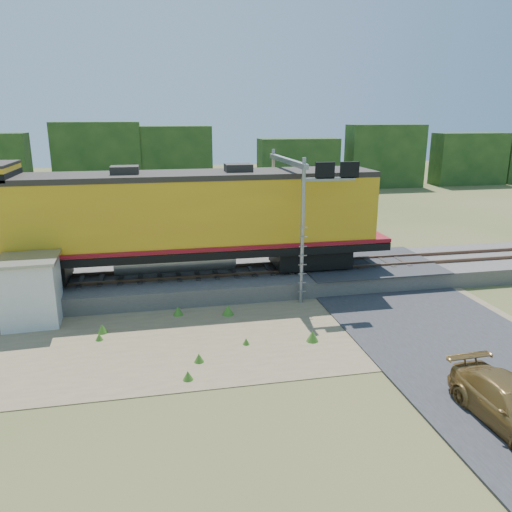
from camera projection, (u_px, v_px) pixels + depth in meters
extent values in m
plane|color=#475123|center=(258.00, 337.00, 19.28)|extent=(140.00, 140.00, 0.00)
cube|color=slate|center=(233.00, 279.00, 24.83)|extent=(70.00, 5.00, 0.80)
cube|color=brown|center=(236.00, 274.00, 24.02)|extent=(70.00, 0.10, 0.16)
cube|color=brown|center=(231.00, 266.00, 25.38)|extent=(70.00, 0.10, 0.16)
cube|color=#8C7754|center=(205.00, 336.00, 19.36)|extent=(26.00, 8.00, 0.03)
cube|color=#38383A|center=(365.00, 263.00, 26.06)|extent=(7.00, 5.20, 0.06)
cube|color=#38383A|center=(286.00, 218.00, 41.36)|extent=(7.00, 24.00, 0.08)
cube|color=#193914|center=(187.00, 163.00, 54.22)|extent=(36.00, 3.00, 6.50)
cube|color=#193914|center=(510.00, 159.00, 62.01)|extent=(50.00, 3.00, 6.00)
cube|color=black|center=(26.00, 271.00, 22.71)|extent=(3.73, 2.38, 0.93)
cube|color=black|center=(310.00, 255.00, 25.31)|extent=(3.73, 2.38, 0.93)
cube|color=black|center=(175.00, 250.00, 23.83)|extent=(20.73, 3.11, 0.37)
cylinder|color=gray|center=(175.00, 260.00, 23.97)|extent=(5.70, 1.24, 1.24)
cube|color=#C88A17|center=(173.00, 213.00, 23.34)|extent=(19.18, 3.01, 3.21)
cube|color=maroon|center=(175.00, 243.00, 23.75)|extent=(20.73, 3.16, 0.19)
cube|color=#28231E|center=(172.00, 175.00, 22.87)|extent=(19.18, 3.06, 0.25)
cube|color=#28231E|center=(125.00, 171.00, 22.41)|extent=(1.24, 1.04, 0.47)
cube|color=#28231E|center=(238.00, 169.00, 23.41)|extent=(1.24, 1.04, 0.47)
cube|color=silver|center=(31.00, 292.00, 20.28)|extent=(2.23, 2.23, 2.67)
cube|color=gray|center=(27.00, 259.00, 19.90)|extent=(2.46, 2.46, 0.13)
cylinder|color=gray|center=(302.00, 233.00, 21.92)|extent=(0.17, 0.17, 6.55)
cylinder|color=gray|center=(273.00, 210.00, 27.20)|extent=(0.17, 0.17, 6.55)
cube|color=gray|center=(287.00, 161.00, 23.77)|extent=(0.23, 6.20, 0.23)
cube|color=gray|center=(329.00, 179.00, 21.50)|extent=(2.43, 0.14, 0.14)
cube|color=black|center=(325.00, 170.00, 21.36)|extent=(0.84, 0.14, 0.70)
cube|color=black|center=(350.00, 170.00, 21.58)|extent=(0.84, 0.14, 0.70)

